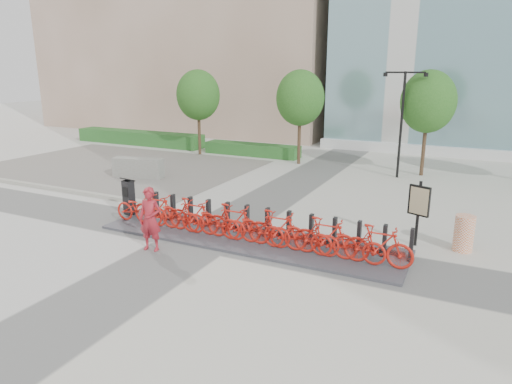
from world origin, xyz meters
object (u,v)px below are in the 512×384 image
at_px(kiosk, 129,197).
at_px(construction_barrel, 464,233).
at_px(worker_red, 150,219).
at_px(jersey_barrier, 138,168).
at_px(bike_0, 139,208).
at_px(map_sign, 419,203).

xyz_separation_m(kiosk, construction_barrel, (10.82, 1.75, -0.20)).
distance_m(worker_red, jersey_barrier, 9.61).
bearing_deg(kiosk, construction_barrel, 18.56).
relative_size(bike_0, construction_barrel, 1.79).
bearing_deg(bike_0, kiosk, 59.23).
bearing_deg(kiosk, jersey_barrier, 136.61).
xyz_separation_m(worker_red, jersey_barrier, (-6.46, 7.11, -0.46)).
xyz_separation_m(jersey_barrier, map_sign, (13.31, -3.38, 0.83)).
bearing_deg(map_sign, construction_barrel, 28.70).
distance_m(bike_0, map_sign, 8.90).
relative_size(kiosk, worker_red, 0.73).
bearing_deg(kiosk, worker_red, -29.28).
xyz_separation_m(worker_red, construction_barrel, (8.13, 3.90, -0.41)).
relative_size(bike_0, kiosk, 1.39).
height_order(bike_0, construction_barrel, bike_0).
relative_size(worker_red, map_sign, 0.95).
distance_m(bike_0, jersey_barrier, 7.25).
distance_m(worker_red, map_sign, 7.81).
distance_m(bike_0, worker_red, 2.40).
bearing_deg(map_sign, worker_red, -130.29).
distance_m(worker_red, construction_barrel, 9.03).
distance_m(kiosk, map_sign, 9.68).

